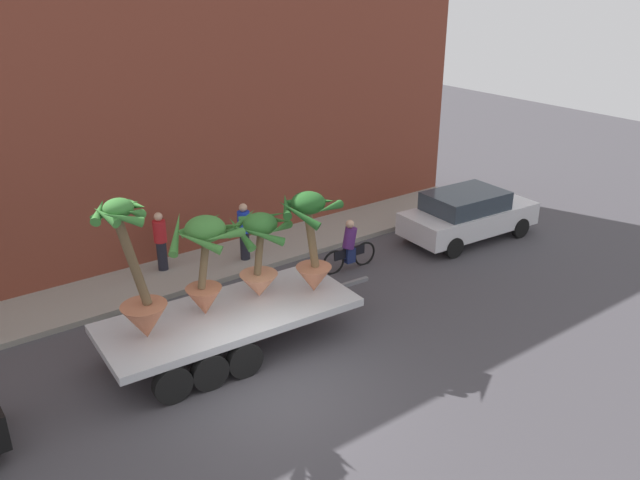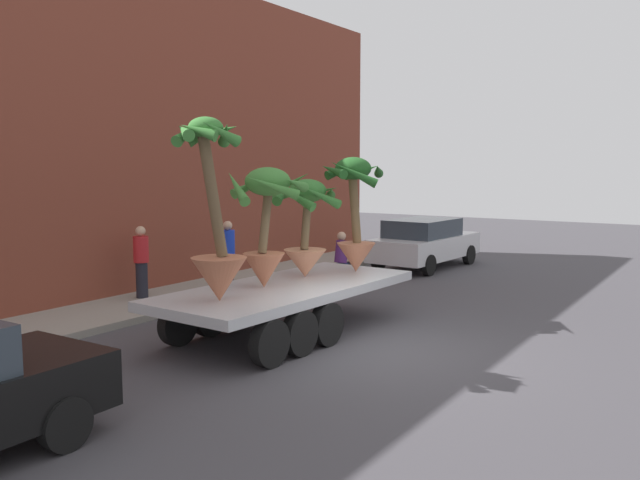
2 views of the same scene
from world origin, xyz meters
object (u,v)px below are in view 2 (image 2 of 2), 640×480
object	(u,v)px
flatbed_trailer	(279,298)
pedestrian_far_left	(141,260)
pedestrian_near_gate	(228,252)
potted_palm_rear	(215,231)
potted_palm_front	(306,224)
potted_palm_extra	(266,218)
cyclist	(341,263)
parked_car	(425,242)
potted_palm_middle	(355,212)

from	to	relation	value
flatbed_trailer	pedestrian_far_left	bearing A→B (deg)	82.15
pedestrian_near_gate	pedestrian_far_left	xyz separation A→B (m)	(-2.23, 0.75, 0.00)
potted_palm_rear	pedestrian_near_gate	bearing A→B (deg)	39.39
flatbed_trailer	pedestrian_near_gate	world-z (taller)	pedestrian_near_gate
potted_palm_front	potted_palm_extra	bearing A→B (deg)	-178.52
flatbed_trailer	cyclist	distance (m)	5.35
parked_car	pedestrian_far_left	distance (m)	9.47
potted_palm_extra	pedestrian_far_left	distance (m)	4.62
potted_palm_rear	potted_palm_extra	distance (m)	1.59
potted_palm_rear	potted_palm_front	distance (m)	2.96
flatbed_trailer	potted_palm_extra	bearing A→B (deg)	130.40
cyclist	parked_car	xyz separation A→B (m)	(4.44, -0.44, 0.16)
cyclist	pedestrian_near_gate	bearing A→B (deg)	136.50
parked_car	pedestrian_far_left	world-z (taller)	pedestrian_far_left
cyclist	potted_palm_front	bearing A→B (deg)	-158.79
potted_palm_rear	pedestrian_far_left	xyz separation A→B (m)	(2.36, 4.52, -1.14)
potted_palm_extra	cyclist	world-z (taller)	potted_palm_extra
potted_palm_rear	pedestrian_far_left	bearing A→B (deg)	62.46
flatbed_trailer	parked_car	xyz separation A→B (m)	(9.51, 1.27, 0.06)
cyclist	parked_car	bearing A→B (deg)	-5.61
parked_car	pedestrian_near_gate	bearing A→B (deg)	159.15
potted_palm_rear	parked_car	world-z (taller)	potted_palm_rear
potted_palm_front	pedestrian_near_gate	size ratio (longest dim) A/B	1.18
cyclist	parked_car	size ratio (longest dim) A/B	0.40
potted_palm_front	parked_car	xyz separation A→B (m)	(8.28, 1.05, -1.24)
flatbed_trailer	potted_palm_front	distance (m)	1.80
potted_palm_extra	potted_palm_front	bearing A→B (deg)	1.48
parked_car	potted_palm_front	bearing A→B (deg)	-172.74
potted_palm_extra	parked_car	size ratio (longest dim) A/B	0.50
flatbed_trailer	potted_palm_front	xyz separation A→B (m)	(1.22, 0.21, 1.30)
flatbed_trailer	parked_car	distance (m)	9.59
flatbed_trailer	potted_palm_front	world-z (taller)	potted_palm_front
potted_palm_extra	cyclist	distance (m)	5.67
parked_car	pedestrian_near_gate	size ratio (longest dim) A/B	2.67
potted_palm_front	pedestrian_near_gate	world-z (taller)	potted_palm_front
potted_palm_front	cyclist	size ratio (longest dim) A/B	1.10
potted_palm_rear	potted_palm_extra	xyz separation A→B (m)	(1.58, 0.14, 0.11)
potted_palm_front	pedestrian_near_gate	distance (m)	4.07
flatbed_trailer	potted_palm_front	bearing A→B (deg)	9.93
parked_car	pedestrian_near_gate	xyz separation A→B (m)	(-6.65, 2.53, 0.21)
pedestrian_near_gate	potted_palm_rear	bearing A→B (deg)	-140.61
flatbed_trailer	pedestrian_far_left	world-z (taller)	pedestrian_far_left
flatbed_trailer	potted_palm_extra	size ratio (longest dim) A/B	2.98
potted_palm_front	pedestrian_far_left	xyz separation A→B (m)	(-0.60, 4.34, -1.02)
potted_palm_extra	pedestrian_far_left	xyz separation A→B (m)	(0.78, 4.38, -1.25)
potted_palm_extra	pedestrian_far_left	size ratio (longest dim) A/B	1.33
parked_car	pedestrian_near_gate	world-z (taller)	pedestrian_near_gate
potted_palm_middle	parked_car	size ratio (longest dim) A/B	0.54
potted_palm_extra	pedestrian_near_gate	distance (m)	4.87
pedestrian_near_gate	flatbed_trailer	bearing A→B (deg)	-126.92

